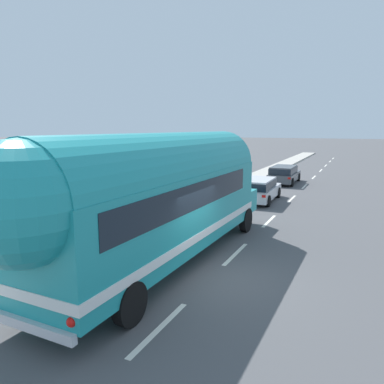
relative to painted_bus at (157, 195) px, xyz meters
The scene contains 6 objects.
ground_plane 2.90m from the painted_bus, ahead, with size 300.00×300.00×0.00m, color #4C4C4F.
lane_markings 13.44m from the painted_bus, 92.99° to the left, with size 3.60×80.00×0.01m.
sidewalk_slab 10.70m from the painted_bus, 105.09° to the left, with size 2.02×90.00×0.15m, color #ADA89E.
painted_bus is the anchor object (origin of this frame).
car_lead 11.51m from the painted_bus, 89.72° to the left, with size 2.03×4.37×1.37m.
car_second 19.23m from the painted_bus, 89.84° to the left, with size 1.90×4.52×1.37m.
Camera 1 is at (3.69, -9.32, 4.27)m, focal length 34.04 mm.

